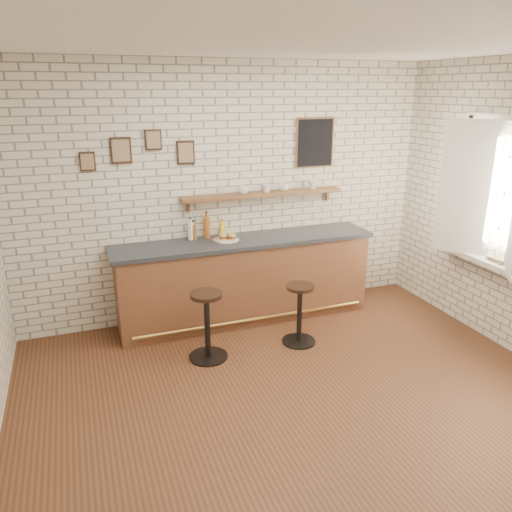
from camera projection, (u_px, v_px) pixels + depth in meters
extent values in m
plane|color=#57321D|center=(296.00, 394.00, 4.60)|extent=(5.00, 5.00, 0.00)
cube|color=brown|center=(245.00, 281.00, 5.99)|extent=(3.00, 0.58, 0.96)
cube|color=#2D333A|center=(245.00, 241.00, 5.83)|extent=(3.10, 0.62, 0.05)
cylinder|color=olive|center=(254.00, 319.00, 5.82)|extent=(2.79, 0.04, 0.04)
cylinder|color=white|center=(227.00, 240.00, 5.77)|extent=(0.28, 0.28, 0.01)
cylinder|color=#CC9048|center=(231.00, 238.00, 5.81)|extent=(0.05, 0.05, 0.00)
cylinder|color=#CC9048|center=(230.00, 239.00, 5.76)|extent=(0.05, 0.05, 0.00)
cylinder|color=#CC9048|center=(217.00, 238.00, 5.79)|extent=(0.06, 0.06, 0.00)
cylinder|color=#CC9048|center=(229.00, 238.00, 5.82)|extent=(0.06, 0.06, 0.00)
cylinder|color=#CC9048|center=(218.00, 241.00, 5.69)|extent=(0.06, 0.06, 0.00)
cylinder|color=#CC9048|center=(231.00, 238.00, 5.80)|extent=(0.04, 0.04, 0.00)
cylinder|color=#CC9048|center=(228.00, 240.00, 5.72)|extent=(0.05, 0.05, 0.00)
cylinder|color=#CC9048|center=(218.00, 242.00, 5.67)|extent=(0.04, 0.04, 0.00)
cylinder|color=#CC9048|center=(213.00, 240.00, 5.74)|extent=(0.05, 0.05, 0.00)
cylinder|color=#CC9048|center=(232.00, 240.00, 5.74)|extent=(0.06, 0.06, 0.00)
cylinder|color=#CC9048|center=(217.00, 239.00, 5.75)|extent=(0.04, 0.04, 0.00)
cylinder|color=#CC9048|center=(230.00, 239.00, 5.75)|extent=(0.05, 0.05, 0.00)
cylinder|color=brown|center=(194.00, 232.00, 5.78)|extent=(0.07, 0.07, 0.18)
cylinder|color=brown|center=(193.00, 223.00, 5.74)|extent=(0.03, 0.03, 0.04)
cylinder|color=black|center=(193.00, 221.00, 5.74)|extent=(0.03, 0.03, 0.01)
cylinder|color=white|center=(191.00, 231.00, 5.76)|extent=(0.07, 0.07, 0.20)
cylinder|color=white|center=(190.00, 221.00, 5.72)|extent=(0.02, 0.02, 0.04)
cylinder|color=black|center=(190.00, 218.00, 5.72)|extent=(0.03, 0.03, 0.01)
cylinder|color=#954C18|center=(207.00, 228.00, 5.82)|extent=(0.08, 0.08, 0.25)
cylinder|color=#954C18|center=(206.00, 215.00, 5.77)|extent=(0.03, 0.03, 0.06)
cylinder|color=black|center=(206.00, 212.00, 5.76)|extent=(0.03, 0.03, 0.01)
cylinder|color=gold|center=(222.00, 230.00, 5.89)|extent=(0.07, 0.07, 0.17)
cylinder|color=gold|center=(222.00, 221.00, 5.86)|extent=(0.03, 0.03, 0.03)
cylinder|color=maroon|center=(222.00, 219.00, 5.85)|extent=(0.03, 0.03, 0.01)
cylinder|color=black|center=(208.00, 356.00, 5.23)|extent=(0.40, 0.40, 0.02)
cylinder|color=black|center=(207.00, 327.00, 5.12)|extent=(0.06, 0.06, 0.67)
cylinder|color=black|center=(206.00, 295.00, 5.01)|extent=(0.35, 0.35, 0.04)
cylinder|color=black|center=(299.00, 341.00, 5.55)|extent=(0.38, 0.38, 0.02)
cylinder|color=black|center=(299.00, 315.00, 5.45)|extent=(0.06, 0.06, 0.62)
cylinder|color=black|center=(300.00, 287.00, 5.34)|extent=(0.33, 0.33, 0.04)
cube|color=brown|center=(263.00, 194.00, 5.95)|extent=(2.00, 0.18, 0.04)
cube|color=brown|center=(188.00, 205.00, 5.74)|extent=(0.03, 0.04, 0.16)
cube|color=brown|center=(327.00, 194.00, 6.33)|extent=(0.03, 0.04, 0.16)
imported|color=white|center=(244.00, 190.00, 5.84)|extent=(0.14, 0.14, 0.10)
imported|color=white|center=(267.00, 188.00, 5.94)|extent=(0.14, 0.14, 0.10)
imported|color=white|center=(284.00, 187.00, 6.01)|extent=(0.15, 0.15, 0.10)
imported|color=white|center=(313.00, 185.00, 6.14)|extent=(0.11, 0.11, 0.10)
cube|color=black|center=(121.00, 150.00, 5.31)|extent=(0.22, 0.02, 0.28)
cube|color=black|center=(153.00, 140.00, 5.40)|extent=(0.18, 0.02, 0.22)
cube|color=black|center=(186.00, 152.00, 5.56)|extent=(0.20, 0.02, 0.26)
cube|color=black|center=(87.00, 161.00, 5.23)|extent=(0.16, 0.02, 0.20)
cube|color=black|center=(315.00, 143.00, 6.07)|extent=(0.46, 0.02, 0.56)
cube|color=white|center=(490.00, 262.00, 5.36)|extent=(0.20, 1.35, 0.06)
cube|color=white|center=(495.00, 262.00, 5.39)|extent=(0.05, 1.30, 0.06)
cube|color=white|center=(464.00, 183.00, 5.68)|extent=(0.05, 0.06, 1.50)
cube|color=white|center=(473.00, 189.00, 5.36)|extent=(0.40, 0.46, 1.46)
imported|color=tan|center=(493.00, 261.00, 5.29)|extent=(0.21, 0.26, 0.02)
imported|color=tan|center=(493.00, 259.00, 5.28)|extent=(0.19, 0.24, 0.02)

